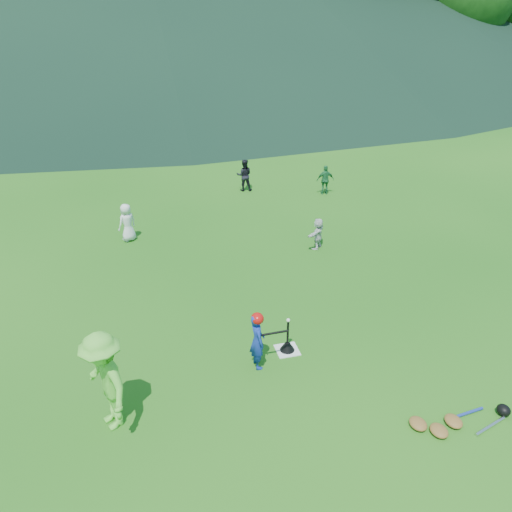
# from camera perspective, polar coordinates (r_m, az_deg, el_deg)

# --- Properties ---
(ground) EXTENTS (120.00, 120.00, 0.00)m
(ground) POSITION_cam_1_polar(r_m,az_deg,el_deg) (10.26, 3.58, -10.73)
(ground) COLOR #195413
(ground) RESTS_ON ground
(home_plate) EXTENTS (0.45, 0.45, 0.02)m
(home_plate) POSITION_cam_1_polar(r_m,az_deg,el_deg) (10.26, 3.58, -10.68)
(home_plate) COLOR silver
(home_plate) RESTS_ON ground
(baseball) EXTENTS (0.08, 0.08, 0.08)m
(baseball) POSITION_cam_1_polar(r_m,az_deg,el_deg) (9.83, 3.71, -7.34)
(baseball) COLOR white
(baseball) RESTS_ON batting_tee
(batter_child) EXTENTS (0.31, 0.44, 1.17)m
(batter_child) POSITION_cam_1_polar(r_m,az_deg,el_deg) (9.52, 0.15, -9.67)
(batter_child) COLOR #152F96
(batter_child) RESTS_ON ground
(adult_coach) EXTENTS (1.06, 1.33, 1.80)m
(adult_coach) POSITION_cam_1_polar(r_m,az_deg,el_deg) (8.52, -16.85, -13.58)
(adult_coach) COLOR #63CA3B
(adult_coach) RESTS_ON ground
(fielder_a) EXTENTS (0.65, 0.60, 1.12)m
(fielder_a) POSITION_cam_1_polar(r_m,az_deg,el_deg) (14.92, -14.51, 3.73)
(fielder_a) COLOR silver
(fielder_a) RESTS_ON ground
(fielder_b) EXTENTS (0.64, 0.55, 1.17)m
(fielder_b) POSITION_cam_1_polar(r_m,az_deg,el_deg) (18.46, -1.35, 9.22)
(fielder_b) COLOR black
(fielder_b) RESTS_ON ground
(fielder_c) EXTENTS (0.65, 0.34, 1.06)m
(fielder_c) POSITION_cam_1_polar(r_m,az_deg,el_deg) (18.27, 7.93, 8.61)
(fielder_c) COLOR #216E3B
(fielder_c) RESTS_ON ground
(fielder_d) EXTENTS (0.78, 0.78, 0.91)m
(fielder_d) POSITION_cam_1_polar(r_m,az_deg,el_deg) (14.12, 7.07, 2.58)
(fielder_d) COLOR silver
(fielder_d) RESTS_ON ground
(batting_tee) EXTENTS (0.30, 0.30, 0.68)m
(batting_tee) POSITION_cam_1_polar(r_m,az_deg,el_deg) (10.18, 3.60, -10.15)
(batting_tee) COLOR black
(batting_tee) RESTS_ON home_plate
(batter_gear) EXTENTS (0.73, 0.26, 0.53)m
(batter_gear) POSITION_cam_1_polar(r_m,az_deg,el_deg) (9.25, 0.30, -7.30)
(batter_gear) COLOR #B90F0C
(batter_gear) RESTS_ON ground
(equipment_pile) EXTENTS (1.80, 0.62, 0.19)m
(equipment_pile) POSITION_cam_1_polar(r_m,az_deg,el_deg) (9.33, 21.70, -17.18)
(equipment_pile) COLOR olive
(equipment_pile) RESTS_ON ground
(outfield_fence) EXTENTS (70.07, 0.08, 1.33)m
(outfield_fence) POSITION_cam_1_polar(r_m,az_deg,el_deg) (36.18, -10.76, 17.94)
(outfield_fence) COLOR gray
(outfield_fence) RESTS_ON ground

